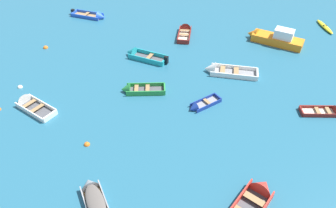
{
  "coord_description": "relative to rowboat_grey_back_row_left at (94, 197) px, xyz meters",
  "views": [
    {
      "loc": [
        3.02,
        5.19,
        15.48
      ],
      "look_at": [
        0.0,
        23.22,
        0.15
      ],
      "focal_mm": 33.87,
      "sensor_mm": 36.0,
      "label": 1
    }
  ],
  "objects": [
    {
      "name": "mooring_buoy_midfield",
      "position": [
        -10.36,
        15.27,
        -0.29
      ],
      "size": [
        0.47,
        0.47,
        0.47
      ],
      "primitive_type": "sphere",
      "color": "orange",
      "rests_on": "ground_plane"
    },
    {
      "name": "mooring_buoy_between_boats_left",
      "position": [
        -1.91,
        3.9,
        -0.29
      ],
      "size": [
        0.4,
        0.4,
        0.4
      ],
      "primitive_type": "sphere",
      "color": "orange",
      "rests_on": "ground_plane"
    },
    {
      "name": "rowboat_white_far_back",
      "position": [
        6.36,
        13.83,
        -0.09
      ],
      "size": [
        4.55,
        1.54,
        1.31
      ],
      "color": "gray",
      "rests_on": "ground_plane"
    },
    {
      "name": "rowboat_green_far_right",
      "position": [
        -0.17,
        10.01,
        -0.1
      ],
      "size": [
        3.64,
        1.76,
        1.06
      ],
      "color": "#4C4C51",
      "rests_on": "ground_plane"
    },
    {
      "name": "rowboat_maroon_near_camera",
      "position": [
        2.51,
        20.67,
        -0.09
      ],
      "size": [
        1.33,
        3.66,
        1.09
      ],
      "color": "beige",
      "rests_on": "ground_plane"
    },
    {
      "name": "rowboat_red_near_right",
      "position": [
        8.82,
        1.39,
        -0.05
      ],
      "size": [
        3.33,
        4.54,
        1.3
      ],
      "color": "#4C4C51",
      "rests_on": "ground_plane"
    },
    {
      "name": "rowboat_white_outer_left",
      "position": [
        -7.72,
        7.03,
        -0.11
      ],
      "size": [
        3.86,
        2.68,
        1.17
      ],
      "color": "#4C4C51",
      "rests_on": "ground_plane"
    },
    {
      "name": "rowboat_turquoise_cluster_inner",
      "position": [
        -1.03,
        15.13,
        -0.08
      ],
      "size": [
        4.24,
        2.17,
        1.17
      ],
      "color": "#4C4C51",
      "rests_on": "ground_plane"
    },
    {
      "name": "rowboat_blue_far_left",
      "position": [
        -7.89,
        22.51,
        -0.12
      ],
      "size": [
        4.3,
        1.93,
        1.19
      ],
      "color": "#99754C",
      "rests_on": "ground_plane"
    },
    {
      "name": "rowboat_maroon_cluster_outer",
      "position": [
        14.59,
        9.85,
        -0.15
      ],
      "size": [
        3.18,
        1.38,
        0.89
      ],
      "color": "beige",
      "rests_on": "ground_plane"
    },
    {
      "name": "motor_launch_orange_midfield_left",
      "position": [
        11.33,
        19.99,
        0.23
      ],
      "size": [
        5.58,
        3.18,
        1.87
      ],
      "color": "orange",
      "rests_on": "ground_plane"
    },
    {
      "name": "mooring_buoy_between_boats_right",
      "position": [
        -9.52,
        9.0,
        -0.29
      ],
      "size": [
        0.4,
        0.4,
        0.4
      ],
      "primitive_type": "sphere",
      "color": "silver",
      "rests_on": "ground_plane"
    },
    {
      "name": "rowboat_grey_back_row_left",
      "position": [
        0.0,
        0.0,
        0.0
      ],
      "size": [
        2.78,
        3.36,
        1.01
      ],
      "color": "#99754C",
      "rests_on": "ground_plane"
    },
    {
      "name": "kayak_yellow_distant_center",
      "position": [
        17.07,
        24.15,
        -0.14
      ],
      "size": [
        1.4,
        3.35,
        0.32
      ],
      "color": "yellow",
      "rests_on": "ground_plane"
    },
    {
      "name": "rowboat_deep_blue_back_row_right",
      "position": [
        5.02,
        8.88,
        -0.15
      ],
      "size": [
        2.56,
        2.48,
        0.81
      ],
      "color": "gray",
      "rests_on": "ground_plane"
    }
  ]
}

